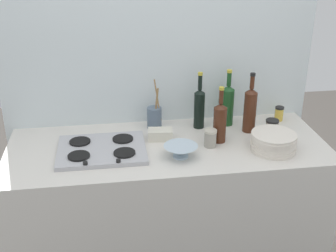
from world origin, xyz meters
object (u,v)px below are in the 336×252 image
Objects in this scene: condiment_jar_front at (210,138)px; condiment_jar_spare at (272,126)px; stovetop_hob at (102,149)px; wine_bottle_mid_right at (228,104)px; wine_bottle_leftmost at (220,121)px; plate_stack at (274,142)px; wine_bottle_mid_left at (250,109)px; butter_dish at (160,134)px; utensil_crock at (154,117)px; mixing_bowl at (181,151)px; condiment_jar_rear at (279,113)px; wine_bottle_rightmost at (199,107)px.

condiment_jar_front is 0.42m from condiment_jar_spare.
stovetop_hob is 0.82m from wine_bottle_mid_right.
wine_bottle_leftmost is at bearing 40.11° from condiment_jar_front.
wine_bottle_leftmost is 0.11m from condiment_jar_front.
wine_bottle_mid_left is (-0.06, 0.26, 0.09)m from plate_stack.
utensil_crock is (-0.01, 0.16, 0.04)m from butter_dish.
butter_dish is (-0.08, 0.23, -0.01)m from mixing_bowl.
condiment_jar_rear is at bearing 27.81° from wine_bottle_mid_left.
wine_bottle_leftmost is 0.35m from butter_dish.
condiment_jar_front is at bearing 164.66° from plate_stack.
wine_bottle_mid_right is at bearing 58.55° from condiment_jar_front.
condiment_jar_spare is at bearing 5.50° from stovetop_hob.
wine_bottle_mid_right reaches higher than condiment_jar_rear.
mixing_bowl is at bearing -151.82° from condiment_jar_front.
condiment_jar_rear is at bearing 29.41° from condiment_jar_front.
wine_bottle_rightmost is at bearing -174.00° from wine_bottle_mid_right.
wine_bottle_mid_right is at bearing 18.92° from butter_dish.
wine_bottle_rightmost is (-0.08, 0.20, 0.01)m from wine_bottle_leftmost.
stovetop_hob is 0.42m from utensil_crock.
wine_bottle_rightmost is 1.14× the size of utensil_crock.
plate_stack and condiment_jar_front have the same top height.
wine_bottle_leftmost is at bearing 151.44° from plate_stack.
plate_stack is at bearing -6.83° from stovetop_hob.
stovetop_hob is at bearing -166.44° from condiment_jar_rear.
condiment_jar_front is at bearing -1.94° from stovetop_hob.
utensil_crock is at bearing 178.56° from wine_bottle_mid_right.
stovetop_hob is 1.36× the size of wine_bottle_mid_right.
wine_bottle_mid_left is at bearing 30.76° from condiment_jar_front.
condiment_jar_front reaches higher than condiment_jar_spare.
wine_bottle_mid_left is at bearing 29.74° from mixing_bowl.
wine_bottle_mid_right is (-0.16, 0.37, 0.09)m from plate_stack.
wine_bottle_mid_right is 0.35m from condiment_jar_rear.
wine_bottle_mid_right reaches higher than butter_dish.
butter_dish is 0.46× the size of utensil_crock.
wine_bottle_mid_left is at bearing -18.64° from wine_bottle_rightmost.
wine_bottle_mid_left is 2.59× the size of butter_dish.
wine_bottle_rightmost is 3.50× the size of condiment_jar_front.
utensil_crock is (-0.09, 0.39, 0.03)m from mixing_bowl.
butter_dish is at bearing 153.99° from condiment_jar_front.
plate_stack is at bearing -20.24° from butter_dish.
wine_bottle_rightmost is 4.16× the size of condiment_jar_spare.
wine_bottle_leftmost is at bearing -69.76° from wine_bottle_rightmost.
condiment_jar_rear is (0.52, 0.03, -0.09)m from wine_bottle_rightmost.
wine_bottle_mid_right reaches higher than plate_stack.
condiment_jar_spare is (0.41, -0.14, -0.09)m from wine_bottle_rightmost.
stovetop_hob is 1.56× the size of utensil_crock.
plate_stack is at bearing -31.87° from utensil_crock.
plate_stack is at bearing -45.53° from wine_bottle_rightmost.
condiment_jar_rear is at bearing 57.27° from condiment_jar_spare.
condiment_jar_front is (-0.27, -0.16, -0.09)m from wine_bottle_mid_left.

